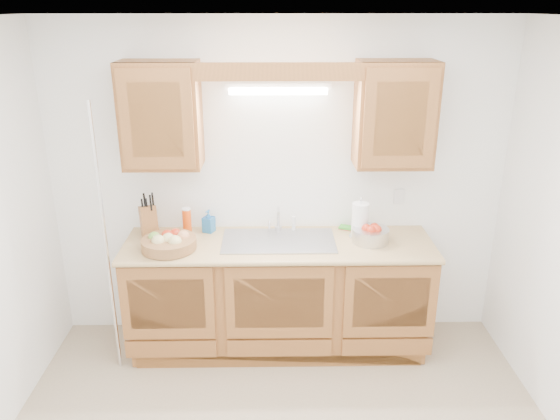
{
  "coord_description": "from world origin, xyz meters",
  "views": [
    {
      "loc": [
        -0.05,
        -2.53,
        2.56
      ],
      "look_at": [
        0.0,
        0.85,
        1.28
      ],
      "focal_mm": 35.0,
      "sensor_mm": 36.0,
      "label": 1
    }
  ],
  "objects_px": {
    "fruit_basket": "(169,242)",
    "knife_block": "(149,221)",
    "paper_towel": "(360,221)",
    "apple_bowl": "(371,234)"
  },
  "relations": [
    {
      "from": "apple_bowl",
      "to": "paper_towel",
      "type": "bearing_deg",
      "value": 127.49
    },
    {
      "from": "paper_towel",
      "to": "apple_bowl",
      "type": "relative_size",
      "value": 1.06
    },
    {
      "from": "fruit_basket",
      "to": "knife_block",
      "type": "xyz_separation_m",
      "value": [
        -0.19,
        0.24,
        0.07
      ]
    },
    {
      "from": "knife_block",
      "to": "fruit_basket",
      "type": "bearing_deg",
      "value": -72.71
    },
    {
      "from": "paper_towel",
      "to": "apple_bowl",
      "type": "distance_m",
      "value": 0.13
    },
    {
      "from": "fruit_basket",
      "to": "paper_towel",
      "type": "xyz_separation_m",
      "value": [
        1.41,
        0.19,
        0.08
      ]
    },
    {
      "from": "knife_block",
      "to": "apple_bowl",
      "type": "distance_m",
      "value": 1.67
    },
    {
      "from": "fruit_basket",
      "to": "paper_towel",
      "type": "relative_size",
      "value": 1.56
    },
    {
      "from": "fruit_basket",
      "to": "apple_bowl",
      "type": "height_order",
      "value": "apple_bowl"
    },
    {
      "from": "knife_block",
      "to": "paper_towel",
      "type": "relative_size",
      "value": 1.07
    }
  ]
}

